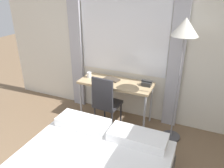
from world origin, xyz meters
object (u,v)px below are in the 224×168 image
desk (116,86)px  telephone (147,83)px  book (112,79)px  mug (89,75)px  standing_lamp (184,39)px  desk_chair (106,101)px

desk → telephone: size_ratio=7.14×
desk → telephone: 0.55m
telephone → desk: bearing=-171.4°
telephone → book: bearing=-178.3°
desk → telephone: bearing=8.6°
book → mug: size_ratio=3.09×
standing_lamp → telephone: 1.00m
desk_chair → book: desk_chair is taller
telephone → desk_chair: bearing=-149.3°
desk → standing_lamp: size_ratio=0.67×
desk_chair → standing_lamp: standing_lamp is taller
desk_chair → book: size_ratio=3.11×
telephone → standing_lamp: bearing=-21.1°
desk → book: size_ratio=4.15×
telephone → mug: mug is taller
book → telephone: bearing=1.7°
standing_lamp → mug: (-1.57, 0.12, -0.83)m
desk_chair → mug: desk_chair is taller
standing_lamp → desk: bearing=173.6°
standing_lamp → mug: 1.77m
desk → desk_chair: 0.33m
desk_chair → telephone: 0.75m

